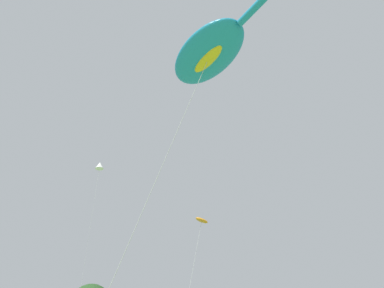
{
  "coord_description": "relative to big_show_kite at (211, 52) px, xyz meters",
  "views": [
    {
      "loc": [
        -8.6,
        1.91,
        1.36
      ],
      "look_at": [
        -0.88,
        7.72,
        8.58
      ],
      "focal_mm": 26.16,
      "sensor_mm": 36.0,
      "label": 1
    }
  ],
  "objects": [
    {
      "name": "big_show_kite",
      "position": [
        0.0,
        0.0,
        0.0
      ],
      "size": [
        4.27,
        13.45,
        15.26
      ],
      "rotation": [
        0.0,
        0.0,
        1.31
      ],
      "color": "#1E8CBF",
      "rests_on": "ground"
    },
    {
      "name": "small_kite_diamond_red",
      "position": [
        5.45,
        4.66,
        -6.93
      ],
      "size": [
        1.72,
        1.33,
        8.07
      ],
      "rotation": [
        0.0,
        0.0,
        3.09
      ],
      "color": "orange",
      "rests_on": "ground"
    },
    {
      "name": "small_kite_triangle_green",
      "position": [
        8.16,
        21.47,
        4.82
      ],
      "size": [
        2.26,
        1.12,
        20.1
      ],
      "rotation": [
        0.0,
        0.0,
        1.43
      ],
      "color": "white",
      "rests_on": "ground"
    }
  ]
}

